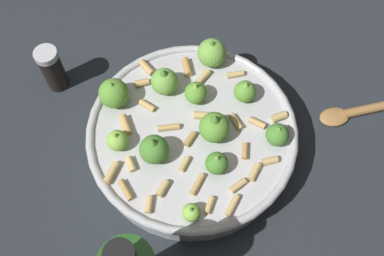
% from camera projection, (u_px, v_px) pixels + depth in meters
% --- Properties ---
extents(ground_plane, '(2.40, 2.40, 0.00)m').
position_uv_depth(ground_plane, '(192.00, 147.00, 0.76)').
color(ground_plane, '#23282D').
extents(cooking_pan, '(0.33, 0.33, 0.12)m').
position_uv_depth(cooking_pan, '(191.00, 135.00, 0.72)').
color(cooking_pan, '#B7B7BC').
rests_on(cooking_pan, ground).
extents(pepper_shaker, '(0.04, 0.04, 0.09)m').
position_uv_depth(pepper_shaker, '(52.00, 69.00, 0.77)').
color(pepper_shaker, black).
rests_on(pepper_shaker, ground).
extents(wooden_spoon, '(0.16, 0.17, 0.02)m').
position_uv_depth(wooden_spoon, '(369.00, 109.00, 0.78)').
color(wooden_spoon, '#9E703D').
rests_on(wooden_spoon, ground).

